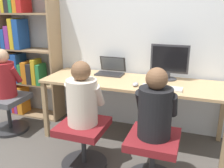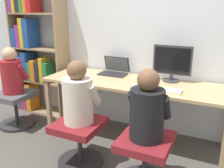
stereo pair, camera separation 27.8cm
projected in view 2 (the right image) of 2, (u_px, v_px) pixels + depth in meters
The scene contains 14 objects.
ground_plane at pixel (122, 153), 2.80m from camera, with size 14.00×14.00×0.00m, color #4C4742.
wall_back at pixel (147, 30), 3.05m from camera, with size 10.00×0.05×2.60m.
desk at pixel (134, 87), 2.89m from camera, with size 2.12×0.68×0.74m.
desktop_monitor at pixel (172, 63), 2.82m from camera, with size 0.44×0.19×0.41m.
laptop at pixel (114, 71), 3.17m from camera, with size 0.34×0.26×0.21m.
keyboard at pixel (161, 89), 2.56m from camera, with size 0.42×0.14×0.03m.
computer_mouse_by_keyboard at pixel (135, 85), 2.68m from camera, with size 0.06×0.11×0.04m.
office_chair_left at pixel (145, 156), 2.23m from camera, with size 0.47×0.48×0.48m.
office_chair_right at pixel (80, 138), 2.53m from camera, with size 0.47×0.48×0.48m.
person_at_monitor at pixel (147, 109), 2.10m from camera, with size 0.36×0.31×0.62m.
person_at_laptop at pixel (78, 96), 2.40m from camera, with size 0.36×0.31×0.62m.
bookshelf at pixel (32, 48), 3.65m from camera, with size 0.84×0.30×1.98m.
office_chair_side at pixel (16, 105), 3.37m from camera, with size 0.47×0.48×0.48m.
person_near_shelf at pixel (12, 73), 3.24m from camera, with size 0.33×0.29×0.60m.
Camera 2 is at (0.95, -2.25, 1.58)m, focal length 40.00 mm.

